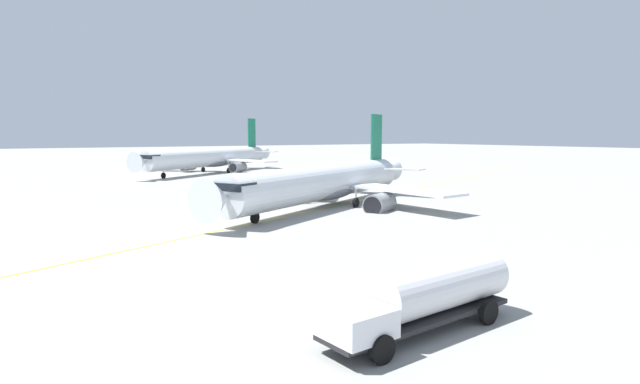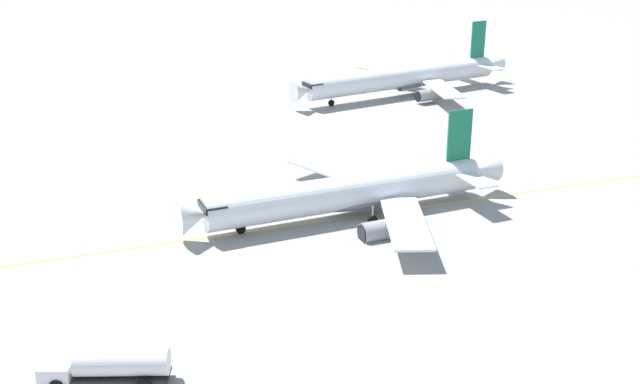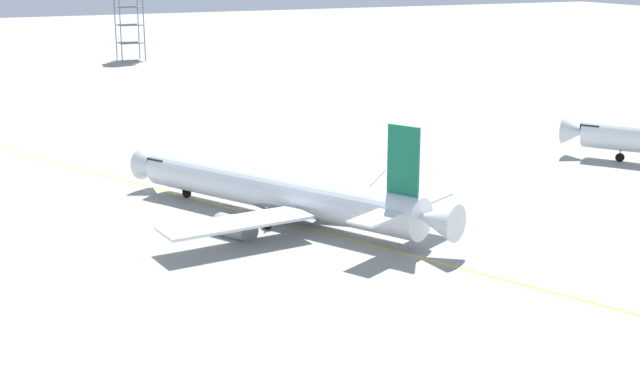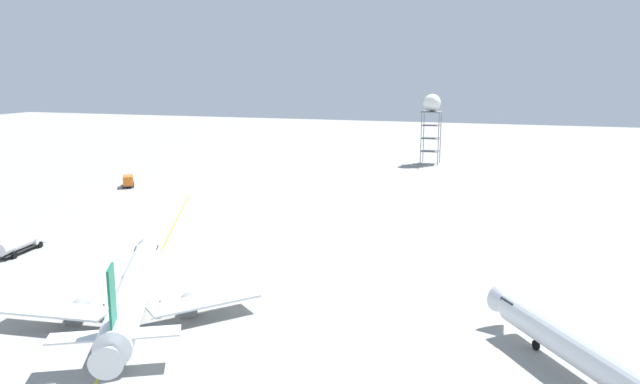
# 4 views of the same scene
# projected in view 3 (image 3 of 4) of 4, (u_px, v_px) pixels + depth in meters

# --- Properties ---
(ground_plane) EXTENTS (600.00, 600.00, 0.00)m
(ground_plane) POSITION_uv_depth(u_px,v_px,m) (241.00, 209.00, 92.18)
(ground_plane) COLOR gray
(airliner_main) EXTENTS (36.65, 28.85, 11.44)m
(airliner_main) POSITION_uv_depth(u_px,v_px,m) (280.00, 193.00, 88.19)
(airliner_main) COLOR silver
(airliner_main) RESTS_ON ground_plane
(taxiway_centreline) EXTENTS (146.36, 66.37, 0.01)m
(taxiway_centreline) POSITION_uv_depth(u_px,v_px,m) (299.00, 226.00, 86.49)
(taxiway_centreline) COLOR yellow
(taxiway_centreline) RESTS_ON ground_plane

